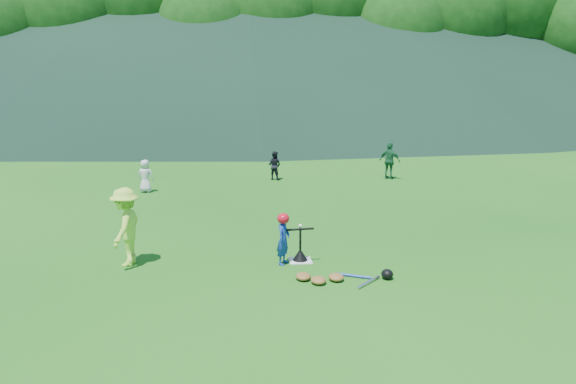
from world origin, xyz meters
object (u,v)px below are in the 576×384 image
object	(u,v)px
home_plate	(300,260)
fielder_b	(274,165)
adult_coach	(126,227)
equipment_pile	(336,277)
batting_tee	(300,255)
batter_child	(283,239)
fielder_a	(145,176)
fielder_c	(390,161)

from	to	relation	value
home_plate	fielder_b	bearing A→B (deg)	89.02
adult_coach	equipment_pile	world-z (taller)	adult_coach
batting_tee	home_plate	bearing A→B (deg)	0.00
batter_child	batting_tee	world-z (taller)	batter_child
fielder_b	adult_coach	bearing A→B (deg)	97.67
fielder_a	equipment_pile	bearing A→B (deg)	134.01
batter_child	fielder_b	size ratio (longest dim) A/B	0.99
fielder_c	fielder_a	bearing A→B (deg)	48.52
equipment_pile	fielder_a	bearing A→B (deg)	119.12
batter_child	fielder_b	world-z (taller)	fielder_b
fielder_b	fielder_c	world-z (taller)	fielder_c
fielder_a	fielder_b	size ratio (longest dim) A/B	1.02
equipment_pile	batter_child	bearing A→B (deg)	130.86
adult_coach	fielder_a	xyz separation A→B (m)	(-0.66, 7.01, -0.26)
home_plate	fielder_a	xyz separation A→B (m)	(-4.09, 7.13, 0.51)
home_plate	batter_child	distance (m)	0.63
batting_tee	fielder_c	bearing A→B (deg)	63.64
home_plate	batter_child	xyz separation A→B (m)	(-0.36, -0.13, 0.50)
adult_coach	home_plate	bearing A→B (deg)	97.87
fielder_c	adult_coach	bearing A→B (deg)	86.39
fielder_b	batter_child	bearing A→B (deg)	116.73
fielder_b	fielder_c	bearing A→B (deg)	-153.98
fielder_b	home_plate	bearing A→B (deg)	118.98
batting_tee	equipment_pile	world-z (taller)	batting_tee
fielder_a	fielder_b	distance (m)	4.58
batter_child	adult_coach	size ratio (longest dim) A/B	0.65
batter_child	fielder_b	xyz separation A→B (m)	(0.51, 9.00, 0.00)
fielder_c	equipment_pile	world-z (taller)	fielder_c
home_plate	batting_tee	world-z (taller)	batting_tee
fielder_b	batting_tee	bearing A→B (deg)	118.98
home_plate	adult_coach	distance (m)	3.52
batting_tee	equipment_pile	size ratio (longest dim) A/B	0.38
batter_child	fielder_c	size ratio (longest dim) A/B	0.77
adult_coach	equipment_pile	size ratio (longest dim) A/B	0.86
fielder_c	batting_tee	size ratio (longest dim) A/B	1.94
adult_coach	equipment_pile	bearing A→B (deg)	82.02
home_plate	batting_tee	distance (m)	0.12
batting_tee	batter_child	bearing A→B (deg)	-159.22
adult_coach	fielder_c	size ratio (longest dim) A/B	1.18
home_plate	batter_child	size ratio (longest dim) A/B	0.44
home_plate	fielder_b	xyz separation A→B (m)	(0.15, 8.87, 0.50)
home_plate	fielder_c	distance (m)	9.61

